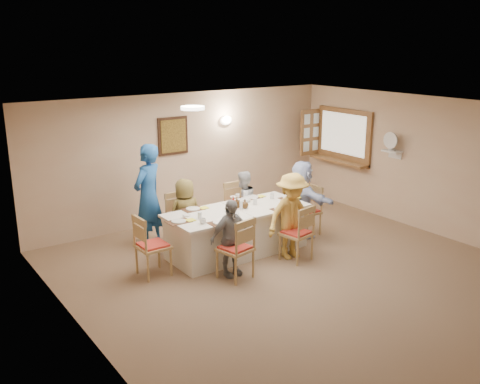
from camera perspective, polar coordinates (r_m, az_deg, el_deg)
ground at (r=8.22m, az=6.88°, el=-9.03°), size 7.00×7.00×0.00m
room_walls at (r=7.71m, az=7.24°, el=1.24°), size 7.00×7.00×7.00m
wall_picture at (r=10.28m, az=-7.15°, el=5.96°), size 0.62×0.05×0.72m
wall_sconce at (r=10.84m, az=-1.49°, el=7.66°), size 0.26×0.09×0.18m
ceiling_light at (r=8.14m, az=-5.07°, el=8.93°), size 0.36×0.36×0.05m
serving_hatch at (r=11.59m, az=11.03°, el=5.90°), size 0.06×1.50×1.15m
hatch_sill at (r=11.61m, az=10.48°, el=3.30°), size 0.30×1.50×0.05m
shutter_door at (r=11.95m, az=7.52°, el=6.34°), size 0.55×0.04×1.00m
fan_shelf at (r=10.68m, az=15.92°, el=4.20°), size 0.22×0.36×0.03m
desk_fan at (r=10.63m, az=15.87°, el=4.98°), size 0.30×0.30×0.28m
dining_table at (r=8.94m, az=-0.29°, el=-4.18°), size 2.40×1.02×0.76m
chair_back_left at (r=9.25m, az=-6.19°, el=-2.99°), size 0.49×0.49×0.94m
chair_back_right at (r=9.86m, az=-0.10°, el=-1.72°), size 0.45×0.45×0.93m
chair_front_left at (r=7.97m, az=-0.52°, el=-5.95°), size 0.55×0.55×0.97m
chair_front_right at (r=8.67m, az=6.02°, el=-4.30°), size 0.52×0.52×0.94m
chair_left_end at (r=8.17m, az=-9.27°, el=-5.58°), size 0.47×0.47×0.97m
chair_right_end at (r=9.84m, az=7.13°, el=-1.97°), size 0.45×0.45×0.90m
diner_back_left at (r=9.11m, az=-5.85°, el=-2.34°), size 0.63×0.44×1.22m
diner_back_right at (r=9.73m, az=0.31°, el=-1.19°), size 0.70×0.61×1.19m
diner_front_left at (r=8.02m, az=-1.02°, el=-4.94°), size 0.70×0.29×1.19m
diner_front_right at (r=8.68m, az=5.55°, el=-2.58°), size 0.98×0.63×1.42m
diner_right_end at (r=9.68m, az=6.61°, el=-0.71°), size 1.31×0.44×1.40m
caregiver at (r=9.23m, az=-9.77°, el=-0.40°), size 1.02×0.99×1.79m
placemat_fl at (r=8.17m, az=-2.05°, el=-3.31°), size 0.37×0.28×0.01m
plate_fl at (r=8.16m, az=-2.05°, el=-3.24°), size 0.25×0.25×0.02m
napkin_fl at (r=8.22m, az=-0.81°, el=-3.12°), size 0.15×0.15×0.01m
placemat_fr at (r=8.85m, az=4.46°, el=-1.83°), size 0.34×0.25×0.01m
plate_fr at (r=8.84m, az=4.46°, el=-1.77°), size 0.24×0.24×0.02m
napkin_fr at (r=8.92m, az=5.56°, el=-1.66°), size 0.14×0.14×0.01m
placemat_bl at (r=8.85m, az=-5.04°, el=-1.84°), size 0.35×0.26×0.01m
plate_bl at (r=8.84m, az=-5.04°, el=-1.78°), size 0.23×0.23×0.01m
napkin_bl at (r=8.89m, az=-3.88°, el=-1.68°), size 0.14×0.14×0.01m
placemat_br at (r=9.48m, az=1.22°, el=-0.58°), size 0.35×0.26×0.01m
plate_br at (r=9.48m, az=1.23°, el=-0.52°), size 0.25×0.25×0.02m
napkin_br at (r=9.54m, az=2.27°, el=-0.43°), size 0.13×0.13×0.01m
placemat_le at (r=8.27m, az=-6.56°, el=-3.17°), size 0.36×0.27×0.01m
plate_le at (r=8.26m, az=-6.56°, el=-3.10°), size 0.22×0.22×0.01m
napkin_le at (r=8.31m, az=-5.30°, el=-2.99°), size 0.14×0.14×0.01m
placemat_re at (r=9.48m, az=5.27°, el=-0.65°), size 0.34×0.25×0.01m
plate_re at (r=9.47m, az=5.27°, el=-0.59°), size 0.23×0.23×0.01m
napkin_re at (r=9.55m, az=6.28°, el=-0.50°), size 0.13×0.13×0.01m
teacup_a at (r=8.15m, az=-4.00°, el=-3.11°), size 0.18×0.18×0.08m
teacup_b at (r=9.44m, az=-0.26°, el=-0.42°), size 0.13×0.13×0.07m
bowl_a at (r=8.51m, az=-0.85°, el=-2.33°), size 0.34×0.34×0.06m
bowl_b at (r=9.22m, az=0.59°, el=-0.88°), size 0.24×0.24×0.06m
condiment_ketchup at (r=8.75m, az=-0.73°, el=-1.21°), size 0.14×0.14×0.23m
condiment_brown at (r=8.88m, az=-0.34°, el=-1.11°), size 0.14×0.14×0.19m
condiment_malt at (r=8.85m, az=0.52°, el=-1.26°), size 0.18×0.18×0.15m
drinking_glass at (r=8.76m, az=-1.28°, el=-1.60°), size 0.06×0.06×0.09m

